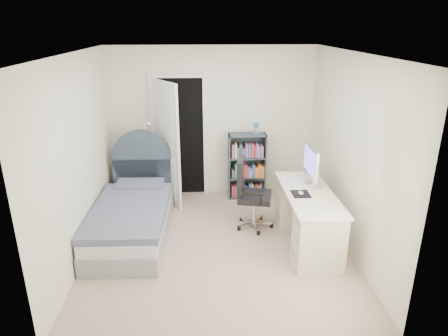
{
  "coord_description": "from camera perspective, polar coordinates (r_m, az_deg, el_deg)",
  "views": [
    {
      "loc": [
        -0.19,
        -4.72,
        2.83
      ],
      "look_at": [
        0.1,
        0.1,
        1.06
      ],
      "focal_mm": 32.0,
      "sensor_mm": 36.0,
      "label": 1
    }
  ],
  "objects": [
    {
      "name": "bookcase",
      "position": [
        6.73,
        3.3,
        0.02
      ],
      "size": [
        0.62,
        0.27,
        1.32
      ],
      "color": "#38444D",
      "rests_on": "ground"
    },
    {
      "name": "desk",
      "position": [
        5.46,
        11.8,
        -6.64
      ],
      "size": [
        0.62,
        1.55,
        1.27
      ],
      "color": "beige",
      "rests_on": "ground"
    },
    {
      "name": "door",
      "position": [
        6.54,
        -7.55,
        4.0
      ],
      "size": [
        0.92,
        0.72,
        2.06
      ],
      "color": "black",
      "rests_on": "ground"
    },
    {
      "name": "floor_lamp",
      "position": [
        6.47,
        -10.61,
        -0.62
      ],
      "size": [
        0.2,
        0.2,
        1.42
      ],
      "color": "silver",
      "rests_on": "ground"
    },
    {
      "name": "nightstand",
      "position": [
        6.86,
        -12.98,
        -1.13
      ],
      "size": [
        0.42,
        0.42,
        0.62
      ],
      "color": "#DAA886",
      "rests_on": "ground"
    },
    {
      "name": "office_chair",
      "position": [
        5.72,
        3.61,
        -3.19
      ],
      "size": [
        0.56,
        0.58,
        1.04
      ],
      "color": "silver",
      "rests_on": "ground"
    },
    {
      "name": "bed",
      "position": [
        5.78,
        -12.84,
        -6.52
      ],
      "size": [
        1.04,
        2.1,
        1.27
      ],
      "color": "gray",
      "rests_on": "ground"
    },
    {
      "name": "room_shell",
      "position": [
        4.98,
        -1.04,
        1.62
      ],
      "size": [
        3.5,
        3.7,
        2.6
      ],
      "color": "tan",
      "rests_on": "ground"
    }
  ]
}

